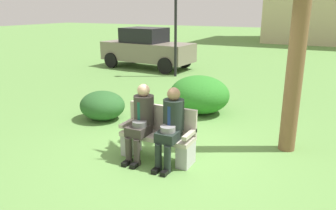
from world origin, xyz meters
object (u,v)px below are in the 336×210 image
Objects in this scene: seated_man_left at (141,118)px; shrub_mid_lawn at (199,94)px; park_bench at (159,136)px; seated_man_right at (171,123)px; parked_car_near at (147,48)px; street_lamp at (176,10)px; shrub_near_bench at (102,105)px.

seated_man_left reaches higher than shrub_mid_lawn.
seated_man_left is at bearing -154.23° from park_bench.
seated_man_right reaches higher than shrub_mid_lawn.
parked_car_near reaches higher than shrub_mid_lawn.
street_lamp reaches higher than parked_car_near.
park_bench is 0.43m from seated_man_left.
street_lamp is at bearing 110.89° from seated_man_left.
shrub_mid_lawn reaches higher than shrub_near_bench.
shrub_mid_lawn reaches higher than park_bench.
seated_man_right is at bearing -57.20° from parked_car_near.
seated_man_right is 7.40m from street_lamp.
parked_car_near is (-4.92, 7.64, 0.13)m from seated_man_right.
parked_car_near is (-2.51, 6.31, 0.51)m from shrub_near_bench.
street_lamp is (-2.75, 6.41, 2.00)m from park_bench.
park_bench is 8.84m from parked_car_near.
street_lamp is (-0.64, 5.21, 2.06)m from shrub_near_bench.
seated_man_left is 7.19m from street_lamp.
street_lamp is at bearing 113.24° from park_bench.
street_lamp is (-2.49, 6.54, 1.68)m from seated_man_left.
shrub_near_bench is at bearing 150.36° from park_bench.
seated_man_right is 2.87m from shrub_mid_lawn.
parked_car_near reaches higher than shrub_near_bench.
park_bench is 0.32× the size of street_lamp.
seated_man_right is 0.32× the size of street_lamp.
shrub_near_bench is 2.32m from shrub_mid_lawn.
street_lamp reaches higher than park_bench.
seated_man_left is at bearing -60.23° from parked_car_near.
seated_man_right reaches higher than park_bench.
shrub_near_bench is 0.26× the size of parked_car_near.
park_bench reaches higher than shrub_near_bench.
seated_man_left is 1.21× the size of shrub_near_bench.
seated_man_left is 2.81m from shrub_mid_lawn.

